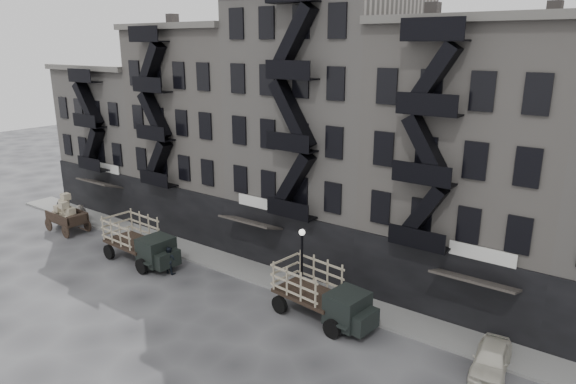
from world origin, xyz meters
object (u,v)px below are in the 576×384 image
Objects in this scene: stake_truck_east at (321,290)px; pedestrian_west at (60,213)px; pedestrian_mid at (169,260)px; wagon at (65,210)px; stake_truck_west at (140,238)px; horse at (79,212)px; car_east at (491,359)px.

pedestrian_west is (-25.14, 0.10, -0.73)m from stake_truck_east.
wagon is at bearing -6.36° from pedestrian_mid.
wagon is 9.42m from stake_truck_west.
pedestrian_west is at bearing 143.39° from horse.
stake_truck_west is 11.50m from pedestrian_west.
wagon is at bearing -139.47° from horse.
horse is 0.60× the size of wagon.
car_east is 2.06× the size of pedestrian_mid.
wagon reaches higher than pedestrian_west.
horse is 1.20× the size of pedestrian_mid.
horse is 13.36m from pedestrian_mid.
pedestrian_west is (-2.02, 0.65, -0.77)m from wagon.
stake_truck_west is 3.37× the size of pedestrian_mid.
stake_truck_east is 1.62× the size of car_east.
stake_truck_east is 8.65m from car_east.
horse is at bearing 119.63° from wagon.
car_east is at bearing -179.71° from pedestrian_mid.
wagon is 12.37m from pedestrian_mid.
stake_truck_west is at bearing -88.17° from horse.
horse reaches higher than car_east.
pedestrian_mid is (-10.78, -0.98, -0.76)m from stake_truck_east.
car_east is (22.28, 1.52, -1.06)m from stake_truck_west.
horse is 24.02m from stake_truck_east.
car_east is (31.69, 1.16, -1.06)m from wagon.
stake_truck_east is 25.15m from pedestrian_west.
wagon is 0.97× the size of car_east.
wagon is at bearing 175.47° from car_east.
pedestrian_west is at bearing 174.24° from car_east.
stake_truck_west reaches higher than horse.
wagon reaches higher than horse.
stake_truck_east is 10.85m from pedestrian_mid.
pedestrian_mid is (13.20, -2.06, -0.01)m from horse.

